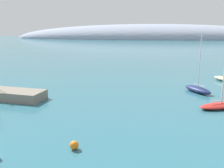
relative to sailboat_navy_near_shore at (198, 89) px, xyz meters
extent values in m
ellipsoid|color=#8E99AD|center=(-2.21, 205.89, -0.60)|extent=(270.03, 62.95, 27.66)
ellipsoid|color=navy|center=(0.00, 0.00, -0.09)|extent=(4.58, 5.94, 1.01)
cylinder|color=silver|center=(0.00, 0.00, 4.95)|extent=(0.15, 0.15, 9.07)
cube|color=silver|center=(0.13, -0.22, 0.76)|extent=(1.42, 2.29, 0.10)
ellipsoid|color=red|center=(1.48, -8.37, -0.24)|extent=(7.02, 4.84, 0.71)
cylinder|color=silver|center=(1.48, -8.37, 3.94)|extent=(0.18, 0.18, 7.64)
cube|color=silver|center=(1.20, -8.50, 0.46)|extent=(2.78, 1.34, 0.10)
sphere|color=orange|center=(-15.31, -22.56, -0.19)|extent=(0.82, 0.82, 0.82)
camera|label=1|loc=(-9.25, -42.96, 10.28)|focal=40.29mm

